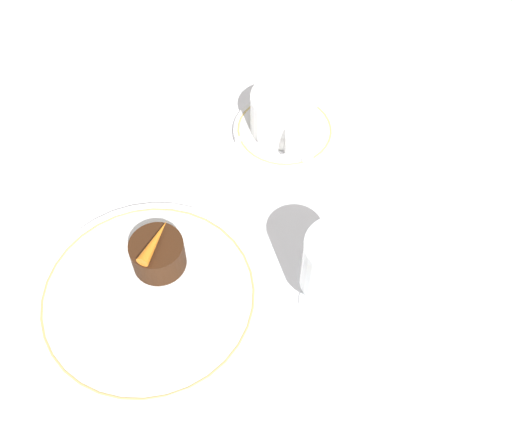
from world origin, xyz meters
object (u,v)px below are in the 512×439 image
dinner_plate (149,297)px  wine_glass (335,266)px  coffee_cup (283,112)px  dessert_cake (158,254)px  fork (179,180)px

dinner_plate → wine_glass: (0.01, 0.21, 0.07)m
dinner_plate → wine_glass: size_ratio=2.09×
coffee_cup → dessert_cake: (0.21, -0.16, -0.01)m
dinner_plate → dessert_cake: bearing=163.9°
dinner_plate → coffee_cup: bearing=145.2°
wine_glass → dessert_cake: size_ratio=1.99×
dinner_plate → fork: size_ratio=1.50×
coffee_cup → fork: 0.17m
dinner_plate → fork: 0.18m
dinner_plate → fork: bearing=170.1°
dinner_plate → dessert_cake: dessert_cake is taller
fork → dessert_cake: size_ratio=2.78×
dinner_plate → wine_glass: wine_glass is taller
coffee_cup → wine_glass: bearing=6.6°
dessert_cake → fork: bearing=172.1°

